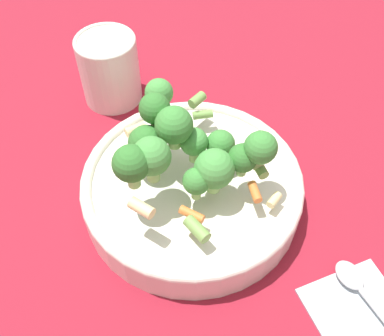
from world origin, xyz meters
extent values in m
plane|color=maroon|center=(0.00, 0.00, 0.00)|extent=(3.00, 3.00, 0.00)
cylinder|color=silver|center=(0.00, 0.00, 0.02)|extent=(0.26, 0.26, 0.04)
torus|color=silver|center=(0.00, 0.00, 0.04)|extent=(0.26, 0.26, 0.01)
cylinder|color=#8CB766|center=(0.04, -0.03, 0.06)|extent=(0.01, 0.01, 0.02)
sphere|color=#33722D|center=(0.04, -0.03, 0.09)|extent=(0.04, 0.04, 0.04)
cylinder|color=#8CB766|center=(-0.06, 0.04, 0.09)|extent=(0.01, 0.01, 0.02)
sphere|color=#3D8438|center=(-0.06, 0.04, 0.11)|extent=(0.04, 0.04, 0.04)
cylinder|color=#8CB766|center=(-0.04, -0.01, 0.06)|extent=(0.01, 0.01, 0.01)
sphere|color=#3D8438|center=(-0.04, -0.01, 0.08)|extent=(0.03, 0.03, 0.03)
cylinder|color=#8CB766|center=(0.01, 0.03, 0.06)|extent=(0.01, 0.01, 0.02)
sphere|color=#3D8438|center=(0.01, 0.03, 0.08)|extent=(0.03, 0.03, 0.03)
cylinder|color=#8CB766|center=(0.05, 0.01, 0.08)|extent=(0.01, 0.01, 0.02)
sphere|color=#479342|center=(0.05, 0.01, 0.11)|extent=(0.04, 0.04, 0.04)
cylinder|color=#8CB766|center=(-0.04, 0.03, 0.07)|extent=(0.01, 0.01, 0.01)
sphere|color=#33722D|center=(-0.04, 0.03, 0.09)|extent=(0.03, 0.03, 0.03)
cylinder|color=#8CB766|center=(0.00, -0.10, 0.07)|extent=(0.01, 0.01, 0.02)
sphere|color=#479342|center=(0.00, -0.10, 0.10)|extent=(0.03, 0.03, 0.03)
cylinder|color=#8CB766|center=(0.02, -0.05, 0.09)|extent=(0.01, 0.01, 0.02)
sphere|color=#33722D|center=(0.02, -0.05, 0.12)|extent=(0.04, 0.04, 0.04)
cylinder|color=#8CB766|center=(0.07, 0.01, 0.09)|extent=(0.01, 0.01, 0.02)
sphere|color=#33722D|center=(0.07, 0.01, 0.11)|extent=(0.04, 0.04, 0.04)
cylinder|color=#8CB766|center=(-0.01, -0.02, 0.06)|extent=(0.01, 0.01, 0.02)
sphere|color=#479342|center=(-0.01, -0.02, 0.09)|extent=(0.03, 0.03, 0.03)
cylinder|color=#8CB766|center=(-0.01, 0.03, 0.06)|extent=(0.02, 0.02, 0.02)
sphere|color=#479342|center=(-0.01, 0.03, 0.09)|extent=(0.04, 0.04, 0.04)
cylinder|color=#8CB766|center=(0.01, -0.02, 0.09)|extent=(0.01, 0.01, 0.01)
sphere|color=#3D8438|center=(0.01, -0.02, 0.11)|extent=(0.04, 0.04, 0.04)
cylinder|color=orange|center=(-0.09, 0.00, 0.06)|extent=(0.03, 0.03, 0.01)
cylinder|color=orange|center=(-0.05, 0.06, 0.07)|extent=(0.01, 0.03, 0.01)
cylinder|color=#729E4C|center=(0.03, -0.03, 0.08)|extent=(0.03, 0.02, 0.01)
cylinder|color=beige|center=(0.07, 0.05, 0.09)|extent=(0.02, 0.03, 0.01)
cylinder|color=orange|center=(0.03, 0.06, 0.06)|extent=(0.02, 0.03, 0.01)
cylinder|color=beige|center=(-0.06, 0.07, 0.06)|extent=(0.02, 0.02, 0.01)
cylinder|color=#729E4C|center=(-0.04, -0.08, 0.08)|extent=(0.02, 0.02, 0.01)
cylinder|color=beige|center=(0.04, -0.09, 0.06)|extent=(0.03, 0.02, 0.01)
cylinder|color=#729E4C|center=(-0.06, 0.04, 0.08)|extent=(0.01, 0.02, 0.01)
cylinder|color=#729E4C|center=(-0.05, -0.07, 0.07)|extent=(0.03, 0.02, 0.01)
cylinder|color=#729E4C|center=(0.03, 0.08, 0.06)|extent=(0.02, 0.03, 0.01)
cylinder|color=silver|center=(0.03, -0.22, 0.05)|extent=(0.08, 0.08, 0.10)
torus|color=silver|center=(0.03, -0.22, 0.10)|extent=(0.08, 0.08, 0.01)
ellipsoid|color=silver|center=(-0.11, 0.17, 0.01)|extent=(0.03, 0.04, 0.01)
camera|label=1|loc=(0.13, 0.29, 0.46)|focal=42.00mm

